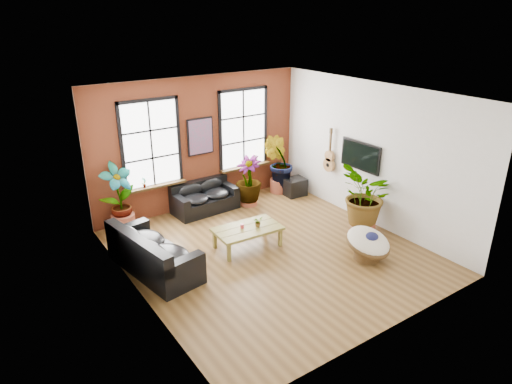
# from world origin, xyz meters

# --- Properties ---
(room) EXTENTS (6.04, 6.54, 3.54)m
(room) POSITION_xyz_m (0.00, 0.15, 1.75)
(room) COLOR brown
(room) RESTS_ON ground
(sofa_back) EXTENTS (1.75, 0.92, 0.79)m
(sofa_back) POSITION_xyz_m (-0.14, 2.86, 0.36)
(sofa_back) COLOR black
(sofa_back) RESTS_ON ground
(sofa_left) EXTENTS (1.31, 2.39, 0.90)m
(sofa_left) POSITION_xyz_m (-2.49, 0.75, 0.41)
(sofa_left) COLOR black
(sofa_left) RESTS_ON ground
(coffee_table) EXTENTS (1.54, 0.93, 0.58)m
(coffee_table) POSITION_xyz_m (-0.30, 0.50, 0.42)
(coffee_table) COLOR olive
(coffee_table) RESTS_ON ground
(papasan_chair) EXTENTS (1.16, 1.17, 0.73)m
(papasan_chair) POSITION_xyz_m (1.56, -1.40, 0.38)
(papasan_chair) COLOR brown
(papasan_chair) RESTS_ON ground
(poster) EXTENTS (0.74, 0.06, 0.98)m
(poster) POSITION_xyz_m (0.00, 3.18, 1.95)
(poster) COLOR black
(poster) RESTS_ON room
(tv_wall_unit) EXTENTS (0.13, 1.86, 1.20)m
(tv_wall_unit) POSITION_xyz_m (2.93, 0.60, 1.54)
(tv_wall_unit) COLOR black
(tv_wall_unit) RESTS_ON room
(media_box) EXTENTS (0.64, 0.54, 0.50)m
(media_box) POSITION_xyz_m (2.54, 2.33, 0.25)
(media_box) COLOR black
(media_box) RESTS_ON ground
(pot_back_left) EXTENTS (0.66, 0.66, 0.41)m
(pot_back_left) POSITION_xyz_m (-2.34, 2.93, 0.21)
(pot_back_left) COLOR #A64F36
(pot_back_left) RESTS_ON ground
(pot_back_right) EXTENTS (0.71, 0.71, 0.39)m
(pot_back_right) POSITION_xyz_m (2.32, 2.79, 0.20)
(pot_back_right) COLOR #A64F36
(pot_back_right) RESTS_ON ground
(pot_right_wall) EXTENTS (0.71, 0.71, 0.41)m
(pot_right_wall) POSITION_xyz_m (2.49, -0.42, 0.21)
(pot_right_wall) COLOR #A64F36
(pot_right_wall) RESTS_ON ground
(pot_mid) EXTENTS (0.58, 0.58, 0.34)m
(pot_mid) POSITION_xyz_m (1.05, 2.49, 0.17)
(pot_mid) COLOR #A64F36
(pot_mid) RESTS_ON ground
(floor_plant_back_left) EXTENTS (0.95, 0.76, 1.58)m
(floor_plant_back_left) POSITION_xyz_m (-2.37, 2.92, 0.94)
(floor_plant_back_left) COLOR #113B0F
(floor_plant_back_left) RESTS_ON ground
(floor_plant_back_right) EXTENTS (1.07, 1.06, 1.51)m
(floor_plant_back_right) POSITION_xyz_m (2.29, 2.80, 0.91)
(floor_plant_back_right) COLOR #113B0F
(floor_plant_back_right) RESTS_ON ground
(floor_plant_right_wall) EXTENTS (1.80, 1.82, 1.53)m
(floor_plant_right_wall) POSITION_xyz_m (2.46, -0.44, 0.92)
(floor_plant_right_wall) COLOR #113B0F
(floor_plant_right_wall) RESTS_ON ground
(floor_plant_mid) EXTENTS (0.90, 0.90, 1.26)m
(floor_plant_mid) POSITION_xyz_m (1.03, 2.47, 0.77)
(floor_plant_mid) COLOR #113B0F
(floor_plant_mid) RESTS_ON ground
(table_plant) EXTENTS (0.25, 0.23, 0.23)m
(table_plant) POSITION_xyz_m (-0.06, 0.44, 0.59)
(table_plant) COLOR #113B0F
(table_plant) RESTS_ON coffee_table
(sill_plant_left) EXTENTS (0.17, 0.17, 0.27)m
(sill_plant_left) POSITION_xyz_m (-1.65, 3.13, 1.04)
(sill_plant_left) COLOR #113B0F
(sill_plant_left) RESTS_ON room
(sill_plant_right) EXTENTS (0.19, 0.19, 0.27)m
(sill_plant_right) POSITION_xyz_m (1.70, 3.13, 1.04)
(sill_plant_right) COLOR #113B0F
(sill_plant_right) RESTS_ON room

